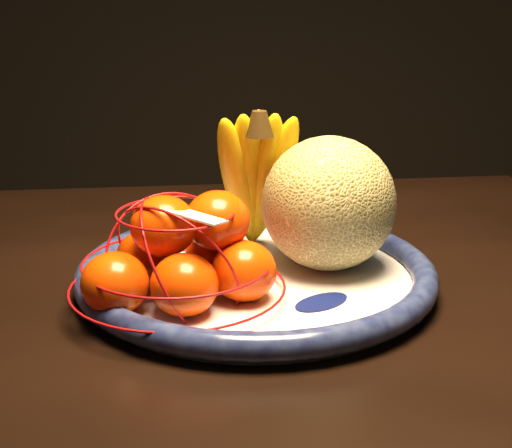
{
  "coord_description": "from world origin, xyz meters",
  "views": [
    {
      "loc": [
        0.19,
        -0.7,
        1.05
      ],
      "look_at": [
        0.19,
        0.1,
        0.8
      ],
      "focal_mm": 55.0,
      "sensor_mm": 36.0,
      "label": 1
    }
  ],
  "objects_px": {
    "fruit_bowl": "(256,275)",
    "banana_bunch": "(256,174)",
    "dining_table": "(32,360)",
    "cantaloupe": "(329,203)",
    "mandarin_bag": "(183,258)"
  },
  "relations": [
    {
      "from": "fruit_bowl",
      "to": "mandarin_bag",
      "type": "distance_m",
      "value": 0.1
    },
    {
      "from": "dining_table",
      "to": "banana_bunch",
      "type": "distance_m",
      "value": 0.32
    },
    {
      "from": "banana_bunch",
      "to": "dining_table",
      "type": "bearing_deg",
      "value": -165.0
    },
    {
      "from": "banana_bunch",
      "to": "mandarin_bag",
      "type": "xyz_separation_m",
      "value": [
        -0.07,
        -0.14,
        -0.05
      ]
    },
    {
      "from": "fruit_bowl",
      "to": "banana_bunch",
      "type": "distance_m",
      "value": 0.12
    },
    {
      "from": "cantaloupe",
      "to": "mandarin_bag",
      "type": "height_order",
      "value": "cantaloupe"
    },
    {
      "from": "fruit_bowl",
      "to": "dining_table",
      "type": "bearing_deg",
      "value": -175.99
    },
    {
      "from": "dining_table",
      "to": "fruit_bowl",
      "type": "bearing_deg",
      "value": -2.37
    },
    {
      "from": "banana_bunch",
      "to": "mandarin_bag",
      "type": "height_order",
      "value": "banana_bunch"
    },
    {
      "from": "cantaloupe",
      "to": "mandarin_bag",
      "type": "bearing_deg",
      "value": -150.85
    },
    {
      "from": "fruit_bowl",
      "to": "mandarin_bag",
      "type": "height_order",
      "value": "mandarin_bag"
    },
    {
      "from": "mandarin_bag",
      "to": "cantaloupe",
      "type": "bearing_deg",
      "value": 29.15
    },
    {
      "from": "dining_table",
      "to": "cantaloupe",
      "type": "distance_m",
      "value": 0.37
    },
    {
      "from": "fruit_bowl",
      "to": "cantaloupe",
      "type": "distance_m",
      "value": 0.11
    },
    {
      "from": "fruit_bowl",
      "to": "banana_bunch",
      "type": "bearing_deg",
      "value": 90.04
    }
  ]
}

